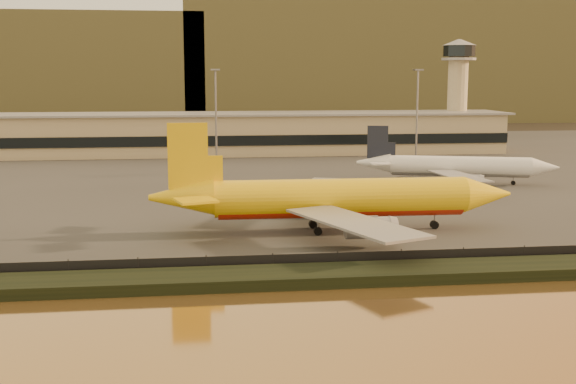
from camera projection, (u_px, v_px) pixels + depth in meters
name	position (u px, v px, depth m)	size (l,w,h in m)	color
ground	(306.00, 248.00, 100.90)	(900.00, 900.00, 0.00)	black
embankment	(327.00, 276.00, 84.14)	(320.00, 7.00, 1.40)	black
tarmac	(252.00, 166.00, 193.95)	(320.00, 220.00, 0.20)	#2D2D2D
perimeter_fence	(322.00, 262.00, 87.96)	(300.00, 0.05, 2.20)	black
terminal_building	(197.00, 134.00, 221.09)	(202.00, 25.00, 12.60)	tan
control_tower	(458.00, 83.00, 234.57)	(11.20, 11.20, 35.50)	tan
apron_light_masts	(320.00, 110.00, 173.77)	(152.20, 12.20, 25.40)	slate
distant_hills	(185.00, 64.00, 426.43)	(470.00, 160.00, 70.00)	brown
dhl_cargo_jet	(335.00, 199.00, 110.09)	(56.01, 55.07, 16.79)	yellow
white_narrowbody_jet	(456.00, 167.00, 159.80)	(43.24, 41.19, 12.67)	white
gse_vehicle_yellow	(379.00, 202.00, 131.45)	(3.90, 1.76, 1.76)	yellow
gse_vehicle_white	(226.00, 200.00, 133.74)	(3.88, 1.75, 1.75)	white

